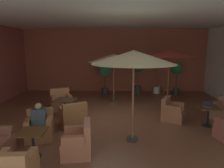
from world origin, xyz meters
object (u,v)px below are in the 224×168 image
(armchair_front_right_north, at_px, (73,117))
(patio_umbrella_center_beige, at_px, (134,58))
(cafe_table_mid_center, at_px, (33,138))
(armchair_mid_center_south, at_px, (78,143))
(patio_umbrella_tall_red, at_px, (114,58))
(cafe_table_front_right, at_px, (65,104))
(iced_drink_cup, at_px, (209,105))
(potted_tree_left_corner, at_px, (105,70))
(armchair_front_right_east, at_px, (61,102))
(potted_tree_mid_left, at_px, (137,71))
(potted_tree_mid_right, at_px, (177,72))
(cafe_table_front_left, at_px, (208,111))
(potted_tree_right_corner, at_px, (157,69))
(patio_umbrella_near_wall, at_px, (170,54))
(armchair_front_left_north, at_px, (172,112))
(armchair_mid_center_west, at_px, (40,128))
(open_laptop, at_px, (207,105))
(patron_blue_shirt, at_px, (39,116))

(armchair_front_right_north, height_order, patio_umbrella_center_beige, patio_umbrella_center_beige)
(cafe_table_mid_center, distance_m, armchair_mid_center_south, 1.07)
(armchair_front_right_north, height_order, patio_umbrella_tall_red, patio_umbrella_tall_red)
(cafe_table_front_right, xyz_separation_m, iced_drink_cup, (5.07, -0.73, 0.22))
(cafe_table_front_right, relative_size, iced_drink_cup, 7.21)
(potted_tree_left_corner, bearing_deg, armchair_front_right_east, -119.37)
(armchair_front_right_north, relative_size, armchair_front_right_east, 1.02)
(armchair_front_right_east, bearing_deg, armchair_mid_center_south, -68.48)
(potted_tree_mid_left, distance_m, potted_tree_mid_right, 2.23)
(cafe_table_front_left, distance_m, potted_tree_right_corner, 5.10)
(cafe_table_mid_center, distance_m, iced_drink_cup, 5.54)
(armchair_front_right_north, xyz_separation_m, patio_umbrella_near_wall, (3.87, 3.03, 2.02))
(armchair_front_left_north, relative_size, patio_umbrella_tall_red, 0.41)
(armchair_mid_center_west, bearing_deg, open_laptop, 12.38)
(cafe_table_front_left, distance_m, patio_umbrella_center_beige, 3.38)
(cafe_table_front_right, distance_m, patio_umbrella_near_wall, 5.19)
(open_laptop, bearing_deg, cafe_table_mid_center, -156.46)
(patio_umbrella_center_beige, distance_m, iced_drink_cup, 3.35)
(cafe_table_mid_center, relative_size, potted_tree_right_corner, 0.33)
(patio_umbrella_center_beige, bearing_deg, potted_tree_left_corner, 101.18)
(cafe_table_front_left, distance_m, patio_umbrella_near_wall, 3.51)
(armchair_front_left_north, bearing_deg, potted_tree_left_corner, 122.62)
(armchair_front_right_north, bearing_deg, armchair_mid_center_south, -74.12)
(potted_tree_right_corner, height_order, open_laptop, potted_tree_right_corner)
(armchair_mid_center_west, xyz_separation_m, patio_umbrella_near_wall, (4.61, 4.05, 2.01))
(cafe_table_front_left, bearing_deg, potted_tree_left_corner, 128.43)
(patio_umbrella_tall_red, xyz_separation_m, potted_tree_mid_left, (1.30, 1.81, -0.84))
(armchair_mid_center_west, bearing_deg, armchair_front_right_north, 53.89)
(armchair_front_right_north, relative_size, open_laptop, 2.87)
(armchair_front_right_east, bearing_deg, armchair_mid_center_west, -86.13)
(cafe_table_front_right, xyz_separation_m, cafe_table_mid_center, (-0.01, -2.95, -0.01))
(armchair_front_right_north, xyz_separation_m, open_laptop, (4.49, 0.13, 0.41))
(open_laptop, bearing_deg, armchair_front_right_east, 162.50)
(armchair_front_right_east, relative_size, armchair_mid_center_west, 1.20)
(patio_umbrella_tall_red, xyz_separation_m, patron_blue_shirt, (-2.02, -4.19, -1.41))
(cafe_table_mid_center, bearing_deg, patron_blue_shirt, 103.04)
(cafe_table_mid_center, relative_size, open_laptop, 1.79)
(cafe_table_front_right, height_order, armchair_front_right_east, armchair_front_right_east)
(armchair_mid_center_west, height_order, open_laptop, open_laptop)
(potted_tree_left_corner, relative_size, iced_drink_cup, 16.77)
(armchair_mid_center_south, bearing_deg, cafe_table_mid_center, -171.50)
(cafe_table_front_left, bearing_deg, iced_drink_cup, 58.54)
(patio_umbrella_tall_red, xyz_separation_m, patio_umbrella_center_beige, (0.63, -4.20, 0.24))
(cafe_table_mid_center, distance_m, open_laptop, 5.45)
(open_laptop, bearing_deg, patio_umbrella_near_wall, 101.97)
(armchair_front_right_north, distance_m, cafe_table_mid_center, 2.11)
(iced_drink_cup, bearing_deg, open_laptop, -151.02)
(armchair_mid_center_west, bearing_deg, cafe_table_mid_center, -76.96)
(armchair_front_left_north, height_order, patron_blue_shirt, patron_blue_shirt)
(armchair_front_left_north, relative_size, patron_blue_shirt, 1.46)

